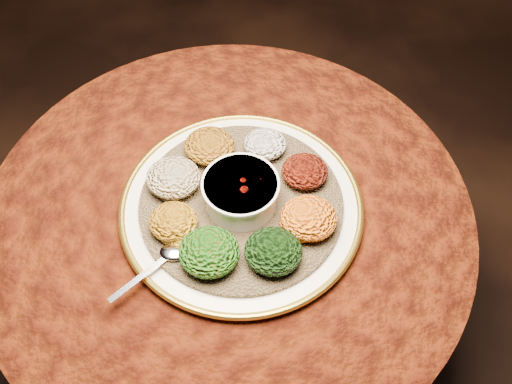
# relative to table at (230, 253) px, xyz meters

# --- Properties ---
(table) EXTENTS (0.96, 0.96, 0.73)m
(table) POSITION_rel_table_xyz_m (0.00, 0.00, 0.00)
(table) COLOR black
(table) RESTS_ON ground
(platter) EXTENTS (0.59, 0.59, 0.02)m
(platter) POSITION_rel_table_xyz_m (0.03, -0.00, 0.19)
(platter) COLOR white
(platter) RESTS_ON table
(injera) EXTENTS (0.47, 0.47, 0.01)m
(injera) POSITION_rel_table_xyz_m (0.03, -0.00, 0.20)
(injera) COLOR olive
(injera) RESTS_ON platter
(stew_bowl) EXTENTS (0.14, 0.14, 0.06)m
(stew_bowl) POSITION_rel_table_xyz_m (0.03, -0.00, 0.24)
(stew_bowl) COLOR white
(stew_bowl) RESTS_ON injera
(spoon) EXTENTS (0.12, 0.13, 0.01)m
(spoon) POSITION_rel_table_xyz_m (-0.09, -0.14, 0.21)
(spoon) COLOR silver
(spoon) RESTS_ON injera
(portion_ayib) EXTENTS (0.09, 0.08, 0.04)m
(portion_ayib) POSITION_rel_table_xyz_m (0.06, 0.13, 0.23)
(portion_ayib) COLOR silver
(portion_ayib) RESTS_ON injera
(portion_kitfo) EXTENTS (0.09, 0.09, 0.04)m
(portion_kitfo) POSITION_rel_table_xyz_m (0.15, 0.07, 0.23)
(portion_kitfo) COLOR black
(portion_kitfo) RESTS_ON injera
(portion_tikil) EXTENTS (0.10, 0.10, 0.05)m
(portion_tikil) POSITION_rel_table_xyz_m (0.16, -0.04, 0.23)
(portion_tikil) COLOR #C37D10
(portion_tikil) RESTS_ON injera
(portion_gomen) EXTENTS (0.10, 0.10, 0.05)m
(portion_gomen) POSITION_rel_table_xyz_m (0.10, -0.12, 0.23)
(portion_gomen) COLOR black
(portion_gomen) RESTS_ON injera
(portion_mixveg) EXTENTS (0.11, 0.10, 0.05)m
(portion_mixveg) POSITION_rel_table_xyz_m (-0.01, -0.13, 0.23)
(portion_mixveg) COLOR #A0380A
(portion_mixveg) RESTS_ON injera
(portion_kik) EXTENTS (0.09, 0.09, 0.04)m
(portion_kik) POSITION_rel_table_xyz_m (-0.09, -0.07, 0.23)
(portion_kik) COLOR #AB750F
(portion_kik) RESTS_ON injera
(portion_timatim) EXTENTS (0.10, 0.10, 0.05)m
(portion_timatim) POSITION_rel_table_xyz_m (-0.10, 0.02, 0.23)
(portion_timatim) COLOR maroon
(portion_timatim) RESTS_ON injera
(portion_shiro) EXTENTS (0.10, 0.10, 0.05)m
(portion_shiro) POSITION_rel_table_xyz_m (-0.05, 0.11, 0.23)
(portion_shiro) COLOR #904F11
(portion_shiro) RESTS_ON injera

